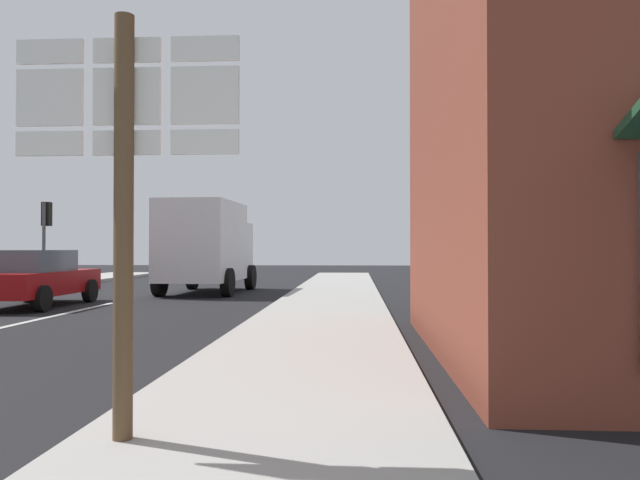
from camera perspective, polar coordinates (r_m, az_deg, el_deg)
The scene contains 6 objects.
ground_plane at distance 15.91m, azimuth -21.74°, elevation -6.20°, with size 80.00×80.00×0.00m, color black.
sidewalk_right at distance 12.44m, azimuth 0.24°, elevation -7.45°, with size 2.81×44.00×0.14m, color #9E9B96.
sedan_far at distance 17.33m, azimuth -25.39°, elevation -3.21°, with size 2.03×4.23×1.47m.
delivery_truck at distance 20.81m, azimuth -10.64°, elevation -0.41°, with size 2.64×5.08×3.05m.
route_sign_post at distance 4.62m, azimuth -17.94°, elevation 5.40°, with size 1.66×0.14×3.20m.
traffic_light_far_left at distance 24.96m, azimuth -24.45°, elevation 1.34°, with size 0.30×0.49×3.26m.
Camera 1 is at (6.71, -4.34, 1.51)m, focal length 33.91 mm.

